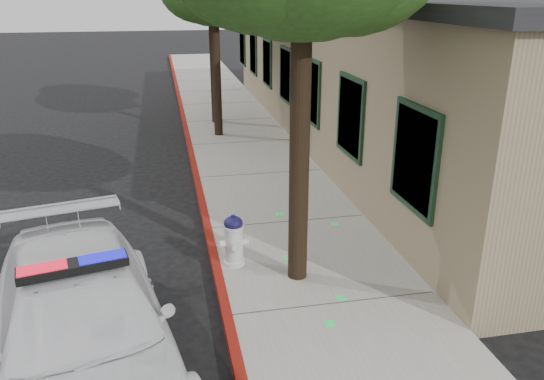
{
  "coord_description": "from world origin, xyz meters",
  "views": [
    {
      "loc": [
        -0.61,
        -6.4,
        4.41
      ],
      "look_at": [
        1.29,
        2.93,
        0.86
      ],
      "focal_mm": 35.47,
      "sensor_mm": 36.0,
      "label": 1
    }
  ],
  "objects": [
    {
      "name": "fire_hydrant",
      "position": [
        0.36,
        1.48,
        0.59
      ],
      "size": [
        0.49,
        0.43,
        0.87
      ],
      "rotation": [
        0.0,
        0.0,
        0.05
      ],
      "color": "silver",
      "rests_on": "sidewalk"
    },
    {
      "name": "clapboard_building",
      "position": [
        6.69,
        9.0,
        2.13
      ],
      "size": [
        7.3,
        20.89,
        4.24
      ],
      "color": "#928260",
      "rests_on": "ground"
    },
    {
      "name": "ground",
      "position": [
        0.0,
        0.0,
        0.0
      ],
      "size": [
        120.0,
        120.0,
        0.0
      ],
      "primitive_type": "plane",
      "color": "black",
      "rests_on": "ground"
    },
    {
      "name": "police_car",
      "position": [
        -1.73,
        -0.72,
        0.72
      ],
      "size": [
        3.03,
        5.26,
        1.55
      ],
      "rotation": [
        0.0,
        0.0,
        0.22
      ],
      "color": "white",
      "rests_on": "ground"
    },
    {
      "name": "red_curb",
      "position": [
        0.06,
        3.0,
        0.08
      ],
      "size": [
        0.14,
        60.0,
        0.16
      ],
      "primitive_type": "cube",
      "color": "maroon",
      "rests_on": "ground"
    },
    {
      "name": "sidewalk",
      "position": [
        1.6,
        3.0,
        0.07
      ],
      "size": [
        3.2,
        60.0,
        0.15
      ],
      "primitive_type": "cube",
      "color": "gray",
      "rests_on": "ground"
    }
  ]
}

